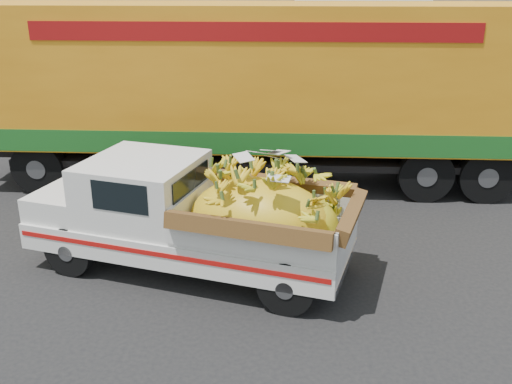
{
  "coord_description": "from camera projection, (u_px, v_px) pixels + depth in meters",
  "views": [
    {
      "loc": [
        1.12,
        -7.72,
        4.3
      ],
      "look_at": [
        0.56,
        0.46,
        1.19
      ],
      "focal_mm": 40.0,
      "sensor_mm": 36.0,
      "label": 1
    }
  ],
  "objects": [
    {
      "name": "building_left",
      "position": [
        63.0,
        26.0,
        22.23
      ],
      "size": [
        18.0,
        6.0,
        5.0
      ],
      "primitive_type": "cube",
      "color": "gray",
      "rests_on": "ground"
    },
    {
      "name": "semi_trailer",
      "position": [
        257.0,
        86.0,
        12.08
      ],
      "size": [
        12.01,
        2.65,
        3.8
      ],
      "rotation": [
        0.0,
        0.0,
        0.01
      ],
      "color": "black",
      "rests_on": "ground"
    },
    {
      "name": "pickup_truck",
      "position": [
        212.0,
        217.0,
        8.55
      ],
      "size": [
        5.17,
        2.94,
        1.71
      ],
      "rotation": [
        0.0,
        0.0,
        -0.25
      ],
      "color": "black",
      "rests_on": "ground"
    },
    {
      "name": "sidewalk",
      "position": [
        257.0,
        127.0,
        17.07
      ],
      "size": [
        60.0,
        4.0,
        0.14
      ],
      "primitive_type": "cube",
      "color": "gray",
      "rests_on": "ground"
    },
    {
      "name": "curb",
      "position": [
        251.0,
        147.0,
        15.11
      ],
      "size": [
        60.0,
        0.25,
        0.15
      ],
      "primitive_type": "cube",
      "color": "gray",
      "rests_on": "ground"
    },
    {
      "name": "ground",
      "position": [
        218.0,
        274.0,
        8.8
      ],
      "size": [
        100.0,
        100.0,
        0.0
      ],
      "primitive_type": "plane",
      "color": "black",
      "rests_on": "ground"
    }
  ]
}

